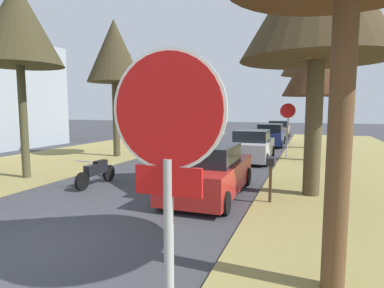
% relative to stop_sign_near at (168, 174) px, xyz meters
% --- Properties ---
extents(ground_plane, '(120.00, 120.00, 0.00)m').
position_rel_stop_sign_near_xyz_m(ground_plane, '(-4.10, 2.31, -2.20)').
color(ground_plane, '#38383D').
extents(stop_sign_near, '(0.81, 0.07, 2.98)m').
position_rel_stop_sign_near_xyz_m(stop_sign_near, '(0.00, 0.00, 0.00)').
color(stop_sign_near, '#9EA0A5').
rests_on(stop_sign_near, grass_verge_right).
extents(stop_sign_far, '(0.82, 0.79, 2.90)m').
position_rel_stop_sign_near_xyz_m(stop_sign_far, '(-0.18, 15.43, -0.06)').
color(stop_sign_far, '#9EA0A5').
rests_on(stop_sign_far, grass_verge_right).
extents(street_tree_right_mid_b, '(3.07, 3.07, 6.21)m').
position_rel_stop_sign_near_xyz_m(street_tree_right_mid_b, '(1.04, 15.03, 2.51)').
color(street_tree_right_mid_b, '#513622').
rests_on(street_tree_right_mid_b, grass_verge_right).
extents(street_tree_right_far, '(4.17, 4.17, 8.68)m').
position_rel_stop_sign_near_xyz_m(street_tree_right_far, '(1.08, 20.40, 4.53)').
color(street_tree_right_far, brown).
rests_on(street_tree_right_far, grass_verge_right).
extents(street_tree_left_mid_a, '(3.08, 3.08, 7.16)m').
position_rel_stop_sign_near_xyz_m(street_tree_left_mid_a, '(-9.13, 6.98, 3.47)').
color(street_tree_left_mid_a, '#454229').
rests_on(street_tree_left_mid_a, grass_verge_left).
extents(street_tree_left_mid_b, '(2.94, 2.94, 7.34)m').
position_rel_stop_sign_near_xyz_m(street_tree_left_mid_b, '(-9.04, 12.89, 3.46)').
color(street_tree_left_mid_b, '#453F29').
rests_on(street_tree_left_mid_b, grass_verge_left).
extents(parked_sedan_red, '(2.00, 4.43, 1.57)m').
position_rel_stop_sign_near_xyz_m(parked_sedan_red, '(-1.91, 7.16, -1.48)').
color(parked_sedan_red, red).
rests_on(parked_sedan_red, ground).
extents(parked_sedan_silver, '(2.00, 4.43, 1.57)m').
position_rel_stop_sign_near_xyz_m(parked_sedan_silver, '(-1.81, 14.31, -1.48)').
color(parked_sedan_silver, '#BCBCC1').
rests_on(parked_sedan_silver, ground).
extents(parked_sedan_navy, '(2.00, 4.43, 1.57)m').
position_rel_stop_sign_near_xyz_m(parked_sedan_navy, '(-1.71, 21.47, -1.48)').
color(parked_sedan_navy, navy).
rests_on(parked_sedan_navy, ground).
extents(parked_sedan_tan, '(2.00, 4.43, 1.57)m').
position_rel_stop_sign_near_xyz_m(parked_sedan_tan, '(-1.71, 28.17, -1.48)').
color(parked_sedan_tan, tan).
rests_on(parked_sedan_tan, ground).
extents(parked_motorcycle, '(0.60, 2.05, 0.97)m').
position_rel_stop_sign_near_xyz_m(parked_motorcycle, '(-5.94, 7.00, -1.72)').
color(parked_motorcycle, black).
rests_on(parked_motorcycle, ground).
extents(curbside_mailbox, '(0.22, 0.44, 1.27)m').
position_rel_stop_sign_near_xyz_m(curbside_mailbox, '(-0.06, 6.90, -1.14)').
color(curbside_mailbox, brown).
rests_on(curbside_mailbox, grass_verge_right).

